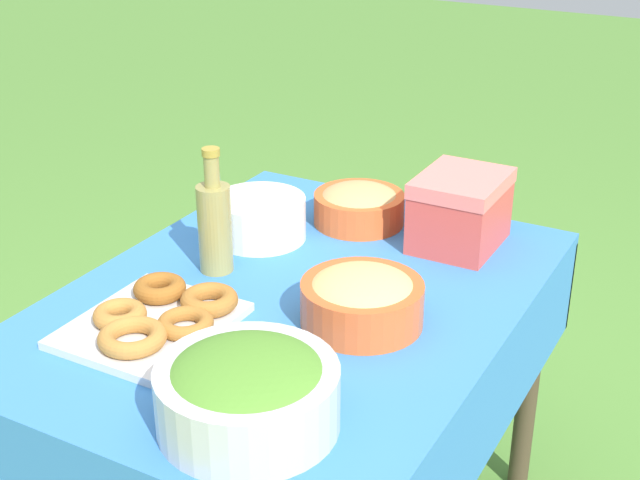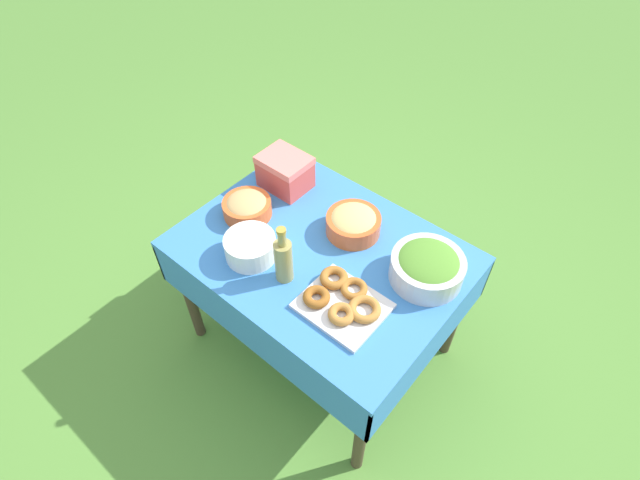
% 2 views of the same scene
% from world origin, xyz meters
% --- Properties ---
extents(picnic_table, '(1.13, 0.84, 0.69)m').
position_xyz_m(picnic_table, '(0.00, 0.00, 0.59)').
color(picnic_table, '#387AC6').
rests_on(picnic_table, ground_plane).
extents(salad_bowl, '(0.28, 0.28, 0.12)m').
position_xyz_m(salad_bowl, '(0.40, 0.15, 0.76)').
color(salad_bowl, silver).
rests_on(salad_bowl, picnic_table).
extents(pasta_bowl, '(0.23, 0.23, 0.10)m').
position_xyz_m(pasta_bowl, '(0.03, 0.17, 0.75)').
color(pasta_bowl, '#E05B28').
rests_on(pasta_bowl, picnic_table).
extents(donut_platter, '(0.32, 0.27, 0.05)m').
position_xyz_m(donut_platter, '(0.23, -0.15, 0.72)').
color(donut_platter, silver).
rests_on(donut_platter, picnic_table).
extents(plate_stack, '(0.20, 0.20, 0.10)m').
position_xyz_m(plate_stack, '(-0.20, -0.20, 0.74)').
color(plate_stack, white).
rests_on(plate_stack, picnic_table).
extents(olive_oil_bottle, '(0.07, 0.07, 0.27)m').
position_xyz_m(olive_oil_bottle, '(-0.02, -0.19, 0.80)').
color(olive_oil_bottle, '#998E4C').
rests_on(olive_oil_bottle, picnic_table).
extents(bread_bowl, '(0.21, 0.21, 0.09)m').
position_xyz_m(bread_bowl, '(-0.38, -0.04, 0.74)').
color(bread_bowl, '#E05B28').
rests_on(bread_bowl, picnic_table).
extents(cooler_box, '(0.22, 0.17, 0.16)m').
position_xyz_m(cooler_box, '(-0.38, 0.20, 0.77)').
color(cooler_box, '#E04C42').
rests_on(cooler_box, picnic_table).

